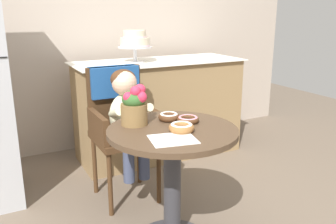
{
  "coord_description": "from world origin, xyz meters",
  "views": [
    {
      "loc": [
        -0.88,
        -1.65,
        1.34
      ],
      "look_at": [
        0.05,
        0.15,
        0.77
      ],
      "focal_mm": 38.51,
      "sensor_mm": 36.0,
      "label": 1
    }
  ],
  "objects_px": {
    "donut_front": "(181,127)",
    "flower_vase": "(134,105)",
    "cafe_table": "(172,164)",
    "wicker_chair": "(119,111)",
    "donut_side": "(169,116)",
    "donut_mid": "(188,119)",
    "seated_child": "(127,111)",
    "tiered_cake_stand": "(135,41)"
  },
  "relations": [
    {
      "from": "seated_child",
      "to": "donut_front",
      "type": "bearing_deg",
      "value": -84.46
    },
    {
      "from": "donut_front",
      "to": "tiered_cake_stand",
      "type": "height_order",
      "value": "tiered_cake_stand"
    },
    {
      "from": "wicker_chair",
      "to": "donut_mid",
      "type": "bearing_deg",
      "value": -69.6
    },
    {
      "from": "donut_mid",
      "to": "tiered_cake_stand",
      "type": "xyz_separation_m",
      "value": [
        0.19,
        1.24,
        0.35
      ]
    },
    {
      "from": "wicker_chair",
      "to": "donut_front",
      "type": "distance_m",
      "value": 0.81
    },
    {
      "from": "cafe_table",
      "to": "flower_vase",
      "type": "height_order",
      "value": "flower_vase"
    },
    {
      "from": "flower_vase",
      "to": "cafe_table",
      "type": "bearing_deg",
      "value": -46.95
    },
    {
      "from": "seated_child",
      "to": "flower_vase",
      "type": "xyz_separation_m",
      "value": [
        -0.11,
        -0.41,
        0.16
      ]
    },
    {
      "from": "cafe_table",
      "to": "wicker_chair",
      "type": "distance_m",
      "value": 0.75
    },
    {
      "from": "donut_side",
      "to": "tiered_cake_stand",
      "type": "relative_size",
      "value": 0.42
    },
    {
      "from": "cafe_table",
      "to": "donut_mid",
      "type": "relative_size",
      "value": 5.65
    },
    {
      "from": "donut_front",
      "to": "flower_vase",
      "type": "height_order",
      "value": "flower_vase"
    },
    {
      "from": "seated_child",
      "to": "tiered_cake_stand",
      "type": "relative_size",
      "value": 2.42
    },
    {
      "from": "donut_mid",
      "to": "flower_vase",
      "type": "xyz_separation_m",
      "value": [
        -0.29,
        0.1,
        0.1
      ]
    },
    {
      "from": "wicker_chair",
      "to": "donut_side",
      "type": "xyz_separation_m",
      "value": [
        0.1,
        -0.59,
        0.1
      ]
    },
    {
      "from": "cafe_table",
      "to": "flower_vase",
      "type": "bearing_deg",
      "value": 133.05
    },
    {
      "from": "cafe_table",
      "to": "donut_mid",
      "type": "bearing_deg",
      "value": 24.48
    },
    {
      "from": "donut_front",
      "to": "donut_mid",
      "type": "relative_size",
      "value": 1.08
    },
    {
      "from": "seated_child",
      "to": "flower_vase",
      "type": "bearing_deg",
      "value": -104.87
    },
    {
      "from": "wicker_chair",
      "to": "donut_mid",
      "type": "xyz_separation_m",
      "value": [
        0.18,
        -0.67,
        0.1
      ]
    },
    {
      "from": "donut_front",
      "to": "donut_side",
      "type": "relative_size",
      "value": 1.1
    },
    {
      "from": "donut_side",
      "to": "flower_vase",
      "type": "xyz_separation_m",
      "value": [
        -0.21,
        0.02,
        0.09
      ]
    },
    {
      "from": "donut_front",
      "to": "flower_vase",
      "type": "relative_size",
      "value": 0.6
    },
    {
      "from": "donut_front",
      "to": "flower_vase",
      "type": "distance_m",
      "value": 0.3
    },
    {
      "from": "seated_child",
      "to": "flower_vase",
      "type": "relative_size",
      "value": 3.19
    },
    {
      "from": "wicker_chair",
      "to": "donut_mid",
      "type": "height_order",
      "value": "wicker_chair"
    },
    {
      "from": "flower_vase",
      "to": "tiered_cake_stand",
      "type": "distance_m",
      "value": 1.25
    },
    {
      "from": "cafe_table",
      "to": "seated_child",
      "type": "height_order",
      "value": "seated_child"
    },
    {
      "from": "cafe_table",
      "to": "flower_vase",
      "type": "relative_size",
      "value": 3.16
    },
    {
      "from": "wicker_chair",
      "to": "cafe_table",
      "type": "bearing_deg",
      "value": -80.9
    },
    {
      "from": "donut_side",
      "to": "cafe_table",
      "type": "bearing_deg",
      "value": -110.29
    },
    {
      "from": "cafe_table",
      "to": "donut_side",
      "type": "height_order",
      "value": "donut_side"
    },
    {
      "from": "flower_vase",
      "to": "donut_side",
      "type": "bearing_deg",
      "value": -4.69
    },
    {
      "from": "seated_child",
      "to": "donut_front",
      "type": "height_order",
      "value": "seated_child"
    },
    {
      "from": "cafe_table",
      "to": "seated_child",
      "type": "xyz_separation_m",
      "value": [
        -0.04,
        0.58,
        0.17
      ]
    },
    {
      "from": "donut_mid",
      "to": "cafe_table",
      "type": "bearing_deg",
      "value": -155.52
    },
    {
      "from": "wicker_chair",
      "to": "flower_vase",
      "type": "xyz_separation_m",
      "value": [
        -0.11,
        -0.57,
        0.2
      ]
    },
    {
      "from": "seated_child",
      "to": "donut_side",
      "type": "distance_m",
      "value": 0.45
    },
    {
      "from": "flower_vase",
      "to": "tiered_cake_stand",
      "type": "relative_size",
      "value": 0.76
    },
    {
      "from": "wicker_chair",
      "to": "tiered_cake_stand",
      "type": "relative_size",
      "value": 3.18
    },
    {
      "from": "flower_vase",
      "to": "donut_front",
      "type": "bearing_deg",
      "value": -53.34
    },
    {
      "from": "wicker_chair",
      "to": "seated_child",
      "type": "height_order",
      "value": "seated_child"
    }
  ]
}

